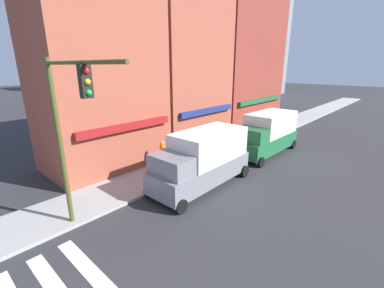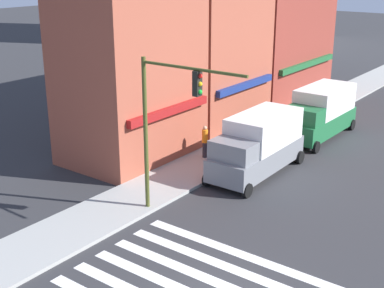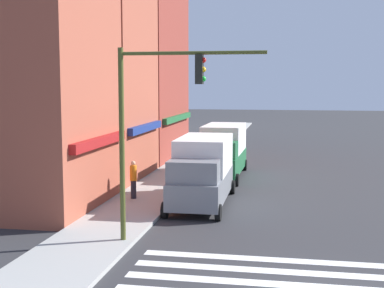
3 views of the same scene
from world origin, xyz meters
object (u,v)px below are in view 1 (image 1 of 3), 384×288
(box_truck_grey, at_px, (203,158))
(box_truck_green, at_px, (267,133))
(traffic_signal, at_px, (69,122))
(pedestrian_white_shirt, at_px, (248,131))
(pedestrian_orange_vest, at_px, (163,154))

(box_truck_grey, relative_size, box_truck_green, 1.00)
(traffic_signal, height_order, box_truck_green, traffic_signal)
(traffic_signal, distance_m, pedestrian_white_shirt, 15.66)
(box_truck_green, distance_m, pedestrian_orange_vest, 8.11)
(pedestrian_orange_vest, height_order, pedestrian_white_shirt, same)
(box_truck_green, relative_size, pedestrian_white_shirt, 3.52)
(pedestrian_orange_vest, bearing_deg, pedestrian_white_shirt, 30.76)
(traffic_signal, bearing_deg, box_truck_grey, -5.45)
(box_truck_grey, bearing_deg, box_truck_green, -0.79)
(pedestrian_orange_vest, bearing_deg, box_truck_grey, -53.03)
(traffic_signal, distance_m, box_truck_grey, 7.10)
(box_truck_green, height_order, pedestrian_white_shirt, box_truck_green)
(traffic_signal, height_order, pedestrian_orange_vest, traffic_signal)
(pedestrian_orange_vest, bearing_deg, traffic_signal, -120.80)
(traffic_signal, relative_size, pedestrian_white_shirt, 3.76)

